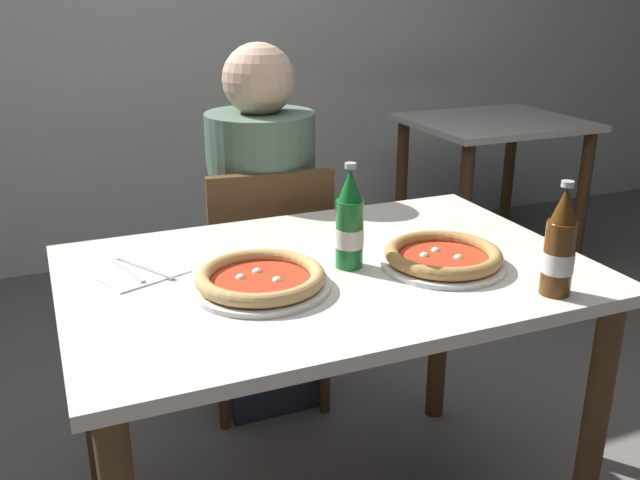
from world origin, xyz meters
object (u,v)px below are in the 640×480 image
at_px(chair_behind_table, 267,275).
at_px(beer_bottle_left, 560,248).
at_px(pizza_marinara_far, 261,279).
at_px(dining_table_main, 328,311).
at_px(dining_table_background, 492,151).
at_px(diner_seated, 263,240).
at_px(napkin_with_cutlery, 137,270).
at_px(beer_bottle_center, 350,224).
at_px(pizza_margherita_near, 443,257).

relative_size(chair_behind_table, beer_bottle_left, 3.44).
distance_m(chair_behind_table, pizza_marinara_far, 0.76).
bearing_deg(dining_table_main, dining_table_background, 43.54).
relative_size(diner_seated, napkin_with_cutlery, 5.19).
distance_m(diner_seated, pizza_marinara_far, 0.78).
relative_size(dining_table_main, diner_seated, 0.99).
xyz_separation_m(dining_table_background, napkin_with_cutlery, (-1.91, -1.28, 0.16)).
bearing_deg(chair_behind_table, beer_bottle_center, 97.34).
xyz_separation_m(chair_behind_table, napkin_with_cutlery, (-0.46, -0.47, 0.27)).
xyz_separation_m(pizza_margherita_near, beer_bottle_center, (-0.20, 0.08, 0.08)).
height_order(chair_behind_table, diner_seated, diner_seated).
height_order(pizza_marinara_far, napkin_with_cutlery, pizza_marinara_far).
bearing_deg(diner_seated, pizza_marinara_far, -108.34).
height_order(chair_behind_table, beer_bottle_left, beer_bottle_left).
bearing_deg(beer_bottle_left, pizza_marinara_far, 155.01).
relative_size(diner_seated, beer_bottle_center, 4.89).
relative_size(dining_table_main, beer_bottle_center, 4.86).
distance_m(chair_behind_table, beer_bottle_center, 0.73).
distance_m(dining_table_main, beer_bottle_center, 0.22).
relative_size(dining_table_main, napkin_with_cutlery, 5.15).
relative_size(pizza_margherita_near, napkin_with_cutlery, 1.26).
bearing_deg(pizza_marinara_far, beer_bottle_center, 10.06).
bearing_deg(napkin_with_cutlery, chair_behind_table, 45.23).
xyz_separation_m(dining_table_main, diner_seated, (0.05, 0.66, -0.05)).
bearing_deg(napkin_with_cutlery, beer_bottle_left, -30.10).
height_order(diner_seated, beer_bottle_center, diner_seated).
height_order(pizza_marinara_far, beer_bottle_left, beer_bottle_left).
bearing_deg(beer_bottle_left, chair_behind_table, 110.08).
height_order(chair_behind_table, pizza_marinara_far, chair_behind_table).
bearing_deg(beer_bottle_left, dining_table_main, 140.35).
xyz_separation_m(dining_table_background, pizza_margherita_near, (-1.24, -1.51, 0.18)).
bearing_deg(pizza_marinara_far, chair_behind_table, 71.07).
distance_m(beer_bottle_left, beer_bottle_center, 0.46).
distance_m(pizza_margherita_near, beer_bottle_left, 0.28).
xyz_separation_m(chair_behind_table, diner_seated, (0.01, 0.05, 0.10)).
distance_m(chair_behind_table, napkin_with_cutlery, 0.71).
height_order(diner_seated, beer_bottle_left, diner_seated).
bearing_deg(dining_table_background, dining_table_main, -136.46).
bearing_deg(dining_table_background, diner_seated, -152.17).
distance_m(dining_table_background, napkin_with_cutlery, 2.30).
relative_size(pizza_margherita_near, pizza_marinara_far, 0.97).
distance_m(pizza_marinara_far, beer_bottle_left, 0.63).
xyz_separation_m(diner_seated, beer_bottle_center, (-0.01, -0.67, 0.27)).
height_order(dining_table_main, chair_behind_table, chair_behind_table).
distance_m(diner_seated, dining_table_background, 1.63).
bearing_deg(pizza_marinara_far, beer_bottle_left, -24.99).
xyz_separation_m(chair_behind_table, pizza_margherita_near, (0.20, -0.70, 0.29)).
bearing_deg(pizza_margherita_near, napkin_with_cutlery, 160.27).
bearing_deg(beer_bottle_center, dining_table_main, 163.00).
xyz_separation_m(beer_bottle_center, napkin_with_cutlery, (-0.46, 0.16, -0.10)).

